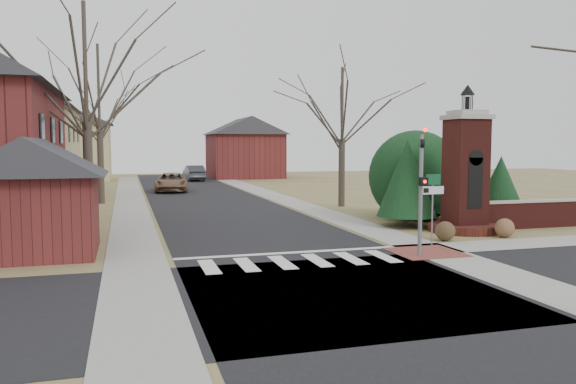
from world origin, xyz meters
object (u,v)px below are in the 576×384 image
object	(u,v)px
sign_post	(433,196)
pickup_truck	(172,182)
traffic_signal_pole	(421,182)
distant_car	(194,173)
brick_gate_monument	(465,183)

from	to	relation	value
sign_post	pickup_truck	bearing A→B (deg)	104.68
traffic_signal_pole	distant_car	distance (m)	43.44
sign_post	distant_car	xyz separation A→B (m)	(-3.99, 41.90, -1.13)
sign_post	pickup_truck	size ratio (longest dim) A/B	0.50
traffic_signal_pole	brick_gate_monument	xyz separation A→B (m)	(4.70, 4.42, -0.42)
pickup_truck	sign_post	bearing A→B (deg)	-69.31
sign_post	distant_car	distance (m)	42.11
pickup_truck	distant_car	size ratio (longest dim) A/B	1.11
sign_post	brick_gate_monument	world-z (taller)	brick_gate_monument
traffic_signal_pole	brick_gate_monument	size ratio (longest dim) A/B	0.69
brick_gate_monument	pickup_truck	distance (m)	27.55
sign_post	distant_car	bearing A→B (deg)	95.44
pickup_truck	distant_car	world-z (taller)	distant_car
sign_post	pickup_truck	distance (m)	29.29
traffic_signal_pole	pickup_truck	bearing A→B (deg)	101.64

